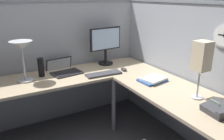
# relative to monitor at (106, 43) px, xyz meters

# --- Properties ---
(cubicle_wall_back) EXTENTS (2.57, 0.12, 1.58)m
(cubicle_wall_back) POSITION_rel_monitor_xyz_m (-0.67, 0.23, -0.23)
(cubicle_wall_back) COLOR #999EA8
(cubicle_wall_back) RESTS_ON ground
(cubicle_wall_right) EXTENTS (0.12, 2.37, 1.58)m
(cubicle_wall_right) POSITION_rel_monitor_xyz_m (0.56, -0.90, -0.23)
(cubicle_wall_right) COLOR #999EA8
(cubicle_wall_right) RESTS_ON ground
(desk) EXTENTS (2.35, 2.15, 0.73)m
(desk) POSITION_rel_monitor_xyz_m (-0.45, -0.69, -0.39)
(desk) COLOR tan
(desk) RESTS_ON ground
(monitor) EXTENTS (0.46, 0.20, 0.50)m
(monitor) POSITION_rel_monitor_xyz_m (0.00, 0.00, 0.00)
(monitor) COLOR black
(monitor) RESTS_ON desk
(laptop) EXTENTS (0.39, 0.42, 0.22)m
(laptop) POSITION_rel_monitor_xyz_m (-0.61, -0.03, -0.27)
(laptop) COLOR #232326
(laptop) RESTS_ON desk
(keyboard) EXTENTS (0.44, 0.16, 0.02)m
(keyboard) POSITION_rel_monitor_xyz_m (-0.23, -0.38, -0.28)
(keyboard) COLOR #38383D
(keyboard) RESTS_ON desk
(computer_mouse) EXTENTS (0.06, 0.10, 0.03)m
(computer_mouse) POSITION_rel_monitor_xyz_m (0.06, -0.37, -0.28)
(computer_mouse) COLOR #232326
(computer_mouse) RESTS_ON desk
(desk_lamp_dome) EXTENTS (0.24, 0.24, 0.44)m
(desk_lamp_dome) POSITION_rel_monitor_xyz_m (-1.07, -0.13, 0.07)
(desk_lamp_dome) COLOR #B7BABF
(desk_lamp_dome) RESTS_ON desk
(thermos_flask) EXTENTS (0.07, 0.07, 0.22)m
(thermos_flask) POSITION_rel_monitor_xyz_m (-0.88, -0.07, -0.18)
(thermos_flask) COLOR black
(thermos_flask) RESTS_ON desk
(office_phone) EXTENTS (0.21, 0.23, 0.11)m
(office_phone) POSITION_rel_monitor_xyz_m (0.14, -1.65, -0.26)
(office_phone) COLOR #38383D
(office_phone) RESTS_ON desk
(book_stack) EXTENTS (0.31, 0.24, 0.04)m
(book_stack) POSITION_rel_monitor_xyz_m (0.14, -0.84, -0.27)
(book_stack) COLOR #335999
(book_stack) RESTS_ON desk
(desk_lamp_paper) EXTENTS (0.13, 0.13, 0.53)m
(desk_lamp_paper) POSITION_rel_monitor_xyz_m (0.23, -1.36, 0.09)
(desk_lamp_paper) COLOR #B7BABF
(desk_lamp_paper) RESTS_ON desk
(wall_clock) EXTENTS (0.04, 0.22, 0.22)m
(wall_clock) POSITION_rel_monitor_xyz_m (0.51, -1.35, 0.25)
(wall_clock) COLOR #B7BABF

